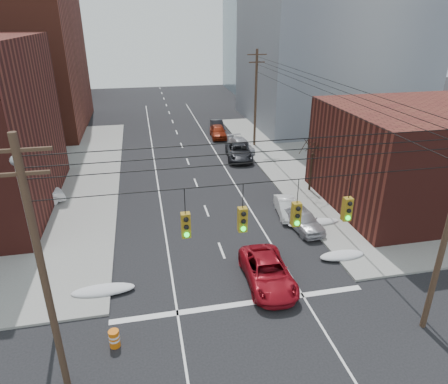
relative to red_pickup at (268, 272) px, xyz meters
name	(u,v)px	position (x,y,z in m)	size (l,w,h in m)	color
sidewalk_ne	(429,153)	(25.10, 19.00, -0.68)	(40.00, 40.00, 0.15)	gray
building_brick_far	(19,64)	(-27.90, 66.00, 5.24)	(22.00, 18.00, 12.00)	#4D1C17
building_office	(332,30)	(20.10, 36.00, 11.74)	(22.00, 20.00, 25.00)	gray
building_glass	(282,34)	(22.10, 62.00, 10.24)	(20.00, 18.00, 22.00)	gray
building_storefront	(432,156)	(16.10, 8.00, 3.24)	(16.00, 12.00, 8.00)	#4D1C17
utility_pole_left	(43,271)	(-10.40, -5.00, 5.03)	(2.20, 0.28, 11.00)	#473323
utility_pole_far	(256,97)	(6.60, 26.00, 5.03)	(2.20, 0.28, 11.00)	#473323
traffic_signals	(270,216)	(-1.81, -5.03, 6.41)	(17.00, 0.42, 2.02)	black
street_light	(33,239)	(-11.40, -2.00, 4.78)	(0.44, 0.44, 9.32)	gray
bare_tree	(311,167)	(7.68, 12.00, 1.57)	(2.09, 2.20, 4.93)	black
snow_nw	(103,290)	(-9.30, 1.00, -0.55)	(3.50, 1.08, 0.42)	silver
snow_ne	(342,255)	(5.50, 1.50, -0.55)	(3.00, 1.08, 0.42)	silver
snow_east_far	(314,223)	(5.50, 6.00, -0.55)	(4.00, 1.08, 0.42)	silver
red_pickup	(268,272)	(0.00, 0.00, 0.00)	(2.51, 5.44, 1.51)	maroon
parked_car_a	(303,219)	(4.50, 5.75, -0.01)	(1.75, 4.35, 1.48)	silver
parked_car_b	(287,207)	(4.10, 8.06, -0.12)	(1.35, 3.87, 1.27)	white
parked_car_c	(239,152)	(3.68, 21.84, 0.04)	(2.63, 5.69, 1.58)	black
parked_car_d	(241,145)	(4.50, 24.32, -0.03)	(2.03, 4.99, 1.45)	silver
parked_car_e	(218,131)	(3.05, 30.38, 0.03)	(1.86, 4.64, 1.58)	maroon
parked_car_f	(217,126)	(3.46, 33.24, -0.02)	(1.56, 4.48, 1.48)	black
lot_car_a	(34,197)	(-15.43, 13.47, 0.15)	(1.60, 4.60, 1.52)	white
lot_car_b	(15,181)	(-17.78, 17.53, 0.11)	(2.36, 5.12, 1.42)	silver
construction_barrel	(114,338)	(-8.51, -3.17, -0.30)	(0.53, 0.53, 0.89)	#D6610B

